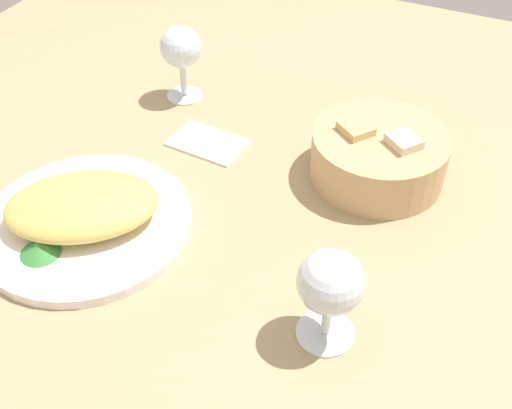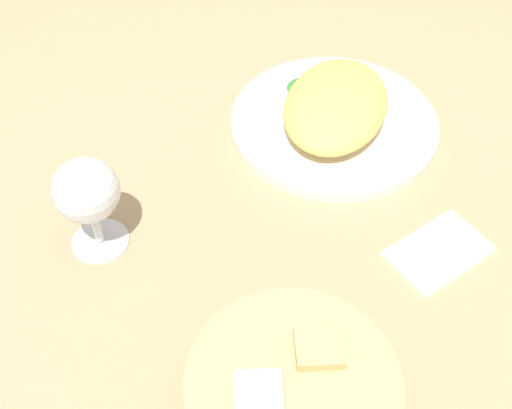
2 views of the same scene
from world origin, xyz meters
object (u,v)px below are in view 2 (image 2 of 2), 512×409
at_px(plate, 334,123).
at_px(wine_glass_near, 87,194).
at_px(bread_basket, 292,397).
at_px(folded_napkin, 439,251).

relative_size(plate, wine_glass_near, 2.24).
distance_m(plate, wine_glass_near, 0.34).
height_order(bread_basket, folded_napkin, bread_basket).
relative_size(plate, folded_napkin, 2.44).
relative_size(wine_glass_near, folded_napkin, 1.09).
distance_m(bread_basket, wine_glass_near, 0.29).
distance_m(plate, folded_napkin, 0.23).
xyz_separation_m(bread_basket, folded_napkin, (-0.25, -0.03, -0.03)).
bearing_deg(bread_basket, folded_napkin, -172.22).
bearing_deg(bread_basket, plate, -139.68).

